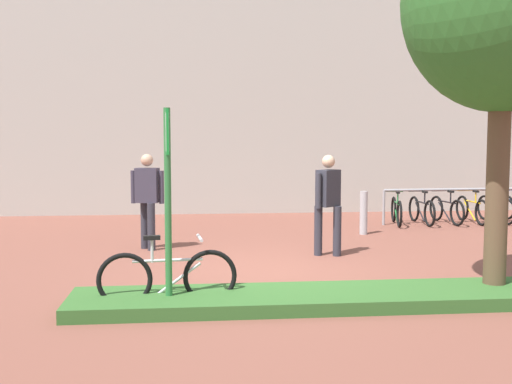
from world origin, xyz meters
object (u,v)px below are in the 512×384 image
tree_sidewalk (504,3)px  parking_sign_post (168,178)px  bike_rack_cluster (459,209)px  person_suited_navy (328,198)px  bollard_steel (364,213)px  person_suited_dark (147,195)px  bike_at_sign (168,277)px

tree_sidewalk → parking_sign_post: tree_sidewalk is taller
bike_rack_cluster → person_suited_navy: bearing=-137.2°
bike_rack_cluster → bollard_steel: (-2.68, -1.40, 0.10)m
tree_sidewalk → bollard_steel: 6.05m
bollard_steel → person_suited_navy: size_ratio=0.52×
bike_rack_cluster → person_suited_dark: person_suited_dark is taller
person_suited_dark → tree_sidewalk: bearing=-39.3°
bike_at_sign → person_suited_dark: size_ratio=0.98×
person_suited_navy → person_suited_dark: bearing=163.5°
bike_at_sign → bollard_steel: (3.83, 5.15, 0.10)m
bike_at_sign → bike_rack_cluster: (6.52, 6.55, -0.00)m
person_suited_dark → bike_rack_cluster: bearing=21.2°
parking_sign_post → person_suited_dark: 4.06m
bike_at_sign → bollard_steel: size_ratio=1.86×
parking_sign_post → bike_rack_cluster: parking_sign_post is taller
bike_rack_cluster → person_suited_dark: (-7.02, -2.72, 0.64)m
tree_sidewalk → parking_sign_post: 4.63m
bike_at_sign → bike_rack_cluster: size_ratio=0.45×
tree_sidewalk → parking_sign_post: bearing=-177.3°
parking_sign_post → bike_at_sign: parking_sign_post is taller
tree_sidewalk → bollard_steel: bearing=93.3°
parking_sign_post → bollard_steel: bearing=54.3°
person_suited_navy → bollard_steel: bearing=60.9°
tree_sidewalk → person_suited_navy: (-1.54, 2.88, -2.68)m
bike_rack_cluster → bollard_steel: size_ratio=4.17×
tree_sidewalk → person_suited_dark: bearing=140.7°
bike_rack_cluster → tree_sidewalk: bearing=-110.2°
tree_sidewalk → person_suited_dark: tree_sidewalk is taller
person_suited_dark → person_suited_navy: (3.09, -0.91, 0.00)m
person_suited_dark → person_suited_navy: same height
tree_sidewalk → person_suited_dark: (-4.63, 3.79, -2.68)m
parking_sign_post → tree_sidewalk: bearing=2.7°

